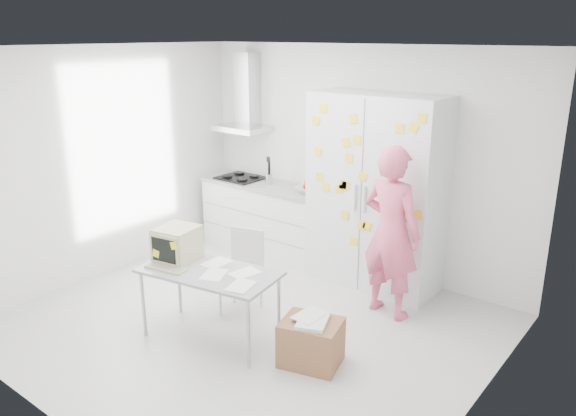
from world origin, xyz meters
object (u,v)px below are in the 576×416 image
Objects in this scene: chair at (243,266)px; person at (391,232)px; cardboard_box at (311,342)px; desk at (188,256)px.

person is at bearing 18.73° from chair.
cardboard_box is at bearing 93.51° from person.
chair is (-1.24, -0.86, -0.40)m from person.
desk is at bearing -169.15° from cardboard_box.
desk is 1.42m from cardboard_box.
desk reaches higher than cardboard_box.
cardboard_box is (-0.07, -1.26, -0.68)m from person.
chair reaches higher than cardboard_box.
desk is 2.31× the size of cardboard_box.
desk is 0.72m from chair.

